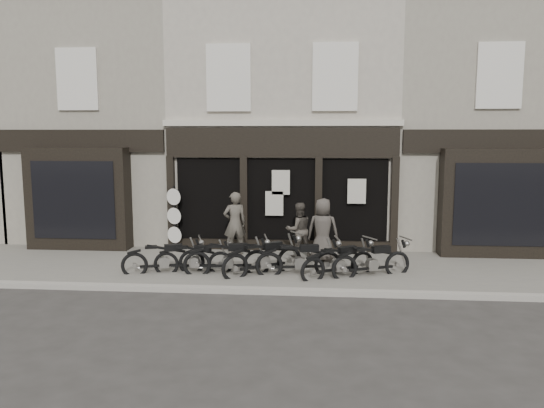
# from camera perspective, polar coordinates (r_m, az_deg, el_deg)

# --- Properties ---
(ground_plane) EXTENTS (90.00, 90.00, 0.00)m
(ground_plane) POSITION_cam_1_polar(r_m,az_deg,el_deg) (13.83, 0.15, -8.08)
(ground_plane) COLOR #2D2B28
(ground_plane) RESTS_ON ground
(pavement) EXTENTS (30.00, 4.20, 0.12)m
(pavement) POSITION_cam_1_polar(r_m,az_deg,el_deg) (14.68, 0.44, -6.90)
(pavement) COLOR #656159
(pavement) RESTS_ON ground_plane
(kerb) EXTENTS (30.00, 0.25, 0.13)m
(kerb) POSITION_cam_1_polar(r_m,az_deg,el_deg) (12.61, -0.32, -9.34)
(kerb) COLOR gray
(kerb) RESTS_ON ground_plane
(central_building) EXTENTS (7.30, 6.22, 8.34)m
(central_building) POSITION_cam_1_polar(r_m,az_deg,el_deg) (19.24, 1.61, 8.65)
(central_building) COLOR #ADA494
(central_building) RESTS_ON ground
(neighbour_left) EXTENTS (5.60, 6.73, 8.34)m
(neighbour_left) POSITION_cam_1_polar(r_m,az_deg,el_deg) (20.55, -16.57, 8.17)
(neighbour_left) COLOR gray
(neighbour_left) RESTS_ON ground
(neighbour_right) EXTENTS (5.60, 6.73, 8.34)m
(neighbour_right) POSITION_cam_1_polar(r_m,az_deg,el_deg) (19.87, 20.39, 8.03)
(neighbour_right) COLOR gray
(neighbour_right) RESTS_ON ground
(motorcycle_0) EXTENTS (2.10, 0.92, 1.03)m
(motorcycle_0) POSITION_cam_1_polar(r_m,az_deg,el_deg) (14.25, -11.49, -6.06)
(motorcycle_0) COLOR black
(motorcycle_0) RESTS_ON ground
(motorcycle_1) EXTENTS (2.08, 0.57, 1.00)m
(motorcycle_1) POSITION_cam_1_polar(r_m,az_deg,el_deg) (14.16, -8.34, -6.13)
(motorcycle_1) COLOR black
(motorcycle_1) RESTS_ON ground
(motorcycle_2) EXTENTS (2.26, 0.75, 1.09)m
(motorcycle_2) POSITION_cam_1_polar(r_m,az_deg,el_deg) (13.91, -4.72, -6.16)
(motorcycle_2) COLOR black
(motorcycle_2) RESTS_ON ground
(motorcycle_3) EXTENTS (2.06, 1.55, 1.12)m
(motorcycle_3) POSITION_cam_1_polar(r_m,az_deg,el_deg) (13.83, -0.88, -6.17)
(motorcycle_3) COLOR black
(motorcycle_3) RESTS_ON ground
(motorcycle_4) EXTENTS (2.23, 0.71, 1.08)m
(motorcycle_4) POSITION_cam_1_polar(r_m,az_deg,el_deg) (13.81, 3.01, -6.28)
(motorcycle_4) COLOR black
(motorcycle_4) RESTS_ON ground
(motorcycle_5) EXTENTS (1.96, 1.40, 1.05)m
(motorcycle_5) POSITION_cam_1_polar(r_m,az_deg,el_deg) (13.69, 7.22, -6.49)
(motorcycle_5) COLOR black
(motorcycle_5) RESTS_ON ground
(motorcycle_6) EXTENTS (2.08, 1.11, 1.06)m
(motorcycle_6) POSITION_cam_1_polar(r_m,az_deg,el_deg) (13.90, 10.74, -6.34)
(motorcycle_6) COLOR black
(motorcycle_6) RESTS_ON ground
(man_left) EXTENTS (0.81, 0.67, 1.89)m
(man_left) POSITION_cam_1_polar(r_m,az_deg,el_deg) (15.88, -4.02, -2.09)
(man_left) COLOR #4C473F
(man_left) RESTS_ON pavement
(man_centre) EXTENTS (0.95, 0.85, 1.61)m
(man_centre) POSITION_cam_1_polar(r_m,az_deg,el_deg) (15.61, 2.88, -2.78)
(man_centre) COLOR #453F37
(man_centre) RESTS_ON pavement
(man_right) EXTENTS (0.97, 0.72, 1.81)m
(man_right) POSITION_cam_1_polar(r_m,az_deg,el_deg) (15.06, 5.49, -2.80)
(man_right) COLOR #413B36
(man_right) RESTS_ON pavement
(advert_sign_post) EXTENTS (0.50, 0.33, 2.11)m
(advert_sign_post) POSITION_cam_1_polar(r_m,az_deg,el_deg) (16.74, -10.46, -1.82)
(advert_sign_post) COLOR black
(advert_sign_post) RESTS_ON ground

